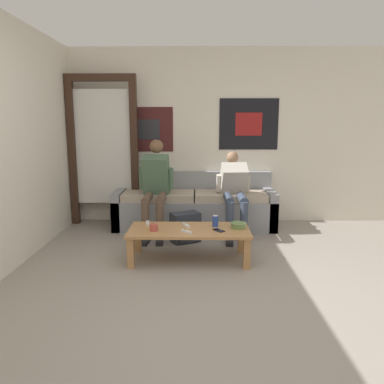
{
  "coord_description": "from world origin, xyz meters",
  "views": [
    {
      "loc": [
        -0.15,
        -2.75,
        1.49
      ],
      "look_at": [
        -0.21,
        1.64,
        0.67
      ],
      "focal_mm": 35.0,
      "sensor_mm": 36.0,
      "label": 1
    }
  ],
  "objects_px": {
    "coffee_table": "(189,234)",
    "game_controller_near_right": "(148,223)",
    "ceramic_bowl": "(238,225)",
    "person_seated_adult": "(155,184)",
    "backpack": "(186,228)",
    "game_controller_far_center": "(186,232)",
    "person_seated_teen": "(234,189)",
    "game_controller_near_left": "(186,225)",
    "couch": "(195,207)",
    "cell_phone": "(219,230)",
    "drink_can_blue": "(215,221)",
    "pillar_candle": "(154,227)"
  },
  "relations": [
    {
      "from": "ceramic_bowl",
      "to": "cell_phone",
      "type": "height_order",
      "value": "ceramic_bowl"
    },
    {
      "from": "person_seated_adult",
      "to": "ceramic_bowl",
      "type": "xyz_separation_m",
      "value": [
        1.01,
        -0.95,
        -0.3
      ]
    },
    {
      "from": "ceramic_bowl",
      "to": "drink_can_blue",
      "type": "relative_size",
      "value": 1.38
    },
    {
      "from": "coffee_table",
      "to": "game_controller_near_right",
      "type": "xyz_separation_m",
      "value": [
        -0.47,
        0.19,
        0.06
      ]
    },
    {
      "from": "drink_can_blue",
      "to": "game_controller_near_left",
      "type": "height_order",
      "value": "drink_can_blue"
    },
    {
      "from": "person_seated_teen",
      "to": "pillar_candle",
      "type": "distance_m",
      "value": 1.47
    },
    {
      "from": "person_seated_adult",
      "to": "game_controller_near_right",
      "type": "relative_size",
      "value": 8.55
    },
    {
      "from": "game_controller_far_center",
      "to": "coffee_table",
      "type": "bearing_deg",
      "value": 80.04
    },
    {
      "from": "ceramic_bowl",
      "to": "pillar_candle",
      "type": "distance_m",
      "value": 0.92
    },
    {
      "from": "person_seated_teen",
      "to": "game_controller_near_left",
      "type": "bearing_deg",
      "value": -123.97
    },
    {
      "from": "person_seated_adult",
      "to": "ceramic_bowl",
      "type": "relative_size",
      "value": 7.37
    },
    {
      "from": "person_seated_adult",
      "to": "pillar_candle",
      "type": "relative_size",
      "value": 14.17
    },
    {
      "from": "pillar_candle",
      "to": "game_controller_far_center",
      "type": "distance_m",
      "value": 0.36
    },
    {
      "from": "game_controller_near_right",
      "to": "cell_phone",
      "type": "distance_m",
      "value": 0.83
    },
    {
      "from": "person_seated_teen",
      "to": "game_controller_far_center",
      "type": "height_order",
      "value": "person_seated_teen"
    },
    {
      "from": "game_controller_near_left",
      "to": "game_controller_near_right",
      "type": "distance_m",
      "value": 0.45
    },
    {
      "from": "couch",
      "to": "game_controller_near_left",
      "type": "bearing_deg",
      "value": -93.86
    },
    {
      "from": "person_seated_teen",
      "to": "game_controller_near_left",
      "type": "distance_m",
      "value": 1.13
    },
    {
      "from": "game_controller_near_left",
      "to": "pillar_candle",
      "type": "bearing_deg",
      "value": -152.04
    },
    {
      "from": "cell_phone",
      "to": "game_controller_near_left",
      "type": "bearing_deg",
      "value": 154.21
    },
    {
      "from": "ceramic_bowl",
      "to": "drink_can_blue",
      "type": "distance_m",
      "value": 0.26
    },
    {
      "from": "person_seated_teen",
      "to": "game_controller_far_center",
      "type": "xyz_separation_m",
      "value": [
        -0.61,
        -1.16,
        -0.24
      ]
    },
    {
      "from": "ceramic_bowl",
      "to": "game_controller_near_right",
      "type": "height_order",
      "value": "ceramic_bowl"
    },
    {
      "from": "backpack",
      "to": "pillar_candle",
      "type": "relative_size",
      "value": 4.6
    },
    {
      "from": "game_controller_near_left",
      "to": "couch",
      "type": "bearing_deg",
      "value": 86.14
    },
    {
      "from": "person_seated_teen",
      "to": "game_controller_near_left",
      "type": "relative_size",
      "value": 7.48
    },
    {
      "from": "person_seated_adult",
      "to": "person_seated_teen",
      "type": "xyz_separation_m",
      "value": [
        1.05,
        0.02,
        -0.08
      ]
    },
    {
      "from": "person_seated_teen",
      "to": "backpack",
      "type": "distance_m",
      "value": 0.86
    },
    {
      "from": "couch",
      "to": "person_seated_adult",
      "type": "xyz_separation_m",
      "value": [
        -0.52,
        -0.36,
        0.4
      ]
    },
    {
      "from": "person_seated_teen",
      "to": "game_controller_far_center",
      "type": "distance_m",
      "value": 1.33
    },
    {
      "from": "couch",
      "to": "coffee_table",
      "type": "relative_size",
      "value": 1.74
    },
    {
      "from": "coffee_table",
      "to": "pillar_candle",
      "type": "distance_m",
      "value": 0.39
    },
    {
      "from": "backpack",
      "to": "ceramic_bowl",
      "type": "bearing_deg",
      "value": -44.56
    },
    {
      "from": "couch",
      "to": "game_controller_far_center",
      "type": "height_order",
      "value": "couch"
    },
    {
      "from": "couch",
      "to": "cell_phone",
      "type": "distance_m",
      "value": 1.45
    },
    {
      "from": "cell_phone",
      "to": "person_seated_teen",
      "type": "bearing_deg",
      "value": 76.35
    },
    {
      "from": "person_seated_teen",
      "to": "game_controller_near_right",
      "type": "bearing_deg",
      "value": -142.02
    },
    {
      "from": "game_controller_far_center",
      "to": "couch",
      "type": "bearing_deg",
      "value": 87.14
    },
    {
      "from": "backpack",
      "to": "game_controller_far_center",
      "type": "bearing_deg",
      "value": -87.66
    },
    {
      "from": "coffee_table",
      "to": "game_controller_near_right",
      "type": "bearing_deg",
      "value": 158.07
    },
    {
      "from": "ceramic_bowl",
      "to": "pillar_candle",
      "type": "height_order",
      "value": "pillar_candle"
    },
    {
      "from": "couch",
      "to": "drink_can_blue",
      "type": "relative_size",
      "value": 18.27
    },
    {
      "from": "couch",
      "to": "backpack",
      "type": "xyz_separation_m",
      "value": [
        -0.11,
        -0.73,
        -0.1
      ]
    },
    {
      "from": "person_seated_teen",
      "to": "coffee_table",
      "type": "bearing_deg",
      "value": -119.77
    },
    {
      "from": "person_seated_teen",
      "to": "cell_phone",
      "type": "relative_size",
      "value": 7.3
    },
    {
      "from": "coffee_table",
      "to": "backpack",
      "type": "relative_size",
      "value": 3.2
    },
    {
      "from": "person_seated_teen",
      "to": "drink_can_blue",
      "type": "height_order",
      "value": "person_seated_teen"
    },
    {
      "from": "coffee_table",
      "to": "couch",
      "type": "bearing_deg",
      "value": 87.91
    },
    {
      "from": "person_seated_teen",
      "to": "cell_phone",
      "type": "height_order",
      "value": "person_seated_teen"
    },
    {
      "from": "couch",
      "to": "coffee_table",
      "type": "xyz_separation_m",
      "value": [
        -0.05,
        -1.36,
        0.02
      ]
    }
  ]
}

